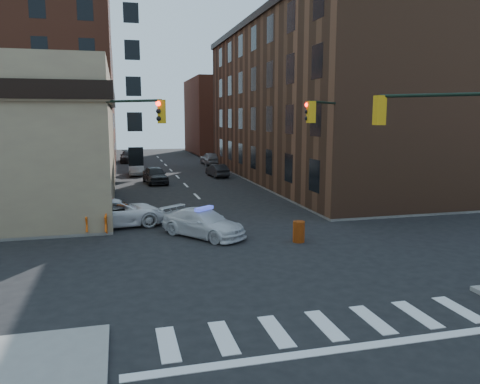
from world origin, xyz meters
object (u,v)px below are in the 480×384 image
parked_car_enear (217,170)px  barrel_road (299,232)px  pickup (117,213)px  parked_car_wfar (136,168)px  barricade_nw_a (97,223)px  police_car (203,223)px  pedestrian_a (100,200)px  barrel_bank (122,214)px  parked_car_wnear (155,175)px

parked_car_enear → barrel_road: bearing=80.4°
pickup → parked_car_wfar: 23.19m
parked_car_wfar → barricade_nw_a: 25.01m
police_car → pickup: (-4.19, 3.34, 0.07)m
police_car → pedestrian_a: 7.41m
pickup → pedestrian_a: size_ratio=2.69×
pedestrian_a → barrel_bank: 1.87m
parked_car_enear → pickup: bearing=57.0°
pedestrian_a → barrel_road: bearing=-12.5°
parked_car_enear → barrel_bank: bearing=56.9°
pickup → pedestrian_a: 2.24m
pickup → parked_car_wfar: size_ratio=1.25×
parked_car_wnear → barrel_road: (5.11, -21.89, -0.26)m
pickup → barrel_road: bearing=-131.9°
pedestrian_a → barrel_bank: bearing=-19.1°
police_car → pickup: pickup is taller
barrel_bank → barricade_nw_a: 2.78m
police_car → pedestrian_a: size_ratio=2.34×
parked_car_wnear → barrel_road: size_ratio=4.46×
police_car → barrel_road: police_car is taller
parked_car_enear → pedestrian_a: (-10.59, -17.63, 0.51)m
parked_car_wnear → pedestrian_a: pedestrian_a is taller
barrel_bank → pickup: bearing=-112.0°
parked_car_enear → parked_car_wnear: bearing=20.6°
parked_car_enear → barricade_nw_a: (-10.60, -21.37, -0.02)m
parked_car_wnear → barrel_road: bearing=-83.2°
barrel_bank → parked_car_wnear: bearing=79.1°
parked_car_wfar → barrel_road: 29.39m
parked_car_wfar → parked_car_enear: 8.51m
barrel_road → pedestrian_a: bearing=141.1°
police_car → parked_car_wfar: (-2.30, 26.45, 0.03)m
pickup → barricade_nw_a: (-0.95, -1.74, -0.13)m
barrel_bank → parked_car_wfar: bearing=85.9°
pedestrian_a → barricade_nw_a: size_ratio=1.62×
police_car → barricade_nw_a: (-5.13, 1.60, -0.07)m
parked_car_wnear → police_car: bearing=-93.7°
barrel_road → parked_car_enear: bearing=87.2°
pickup → parked_car_wnear: 16.67m
parked_car_enear → barrel_bank: size_ratio=3.64×
parked_car_wnear → parked_car_wfar: 6.91m
parked_car_wfar → barricade_nw_a: (-2.83, -24.85, -0.09)m
parked_car_wnear → parked_car_enear: 7.16m
pickup → barrel_road: pickup is taller
parked_car_enear → parked_car_wfar: bearing=-30.9°
police_car → parked_car_wnear: (-0.89, 19.68, 0.09)m
pickup → barrel_bank: bearing=-30.5°
police_car → barricade_nw_a: bearing=124.7°
parked_car_wfar → parked_car_enear: size_ratio=1.11×
parked_car_wfar → parked_car_enear: bearing=-23.0°
parked_car_wnear → pedestrian_a: size_ratio=2.25×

